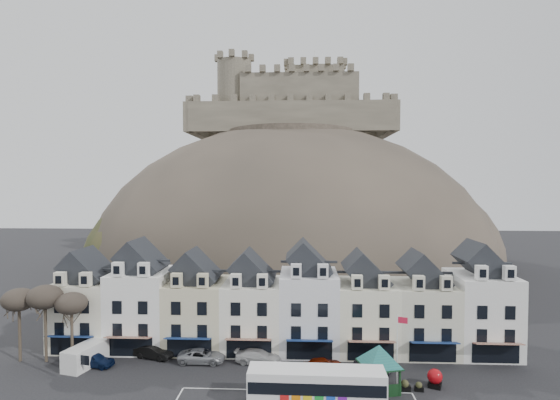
# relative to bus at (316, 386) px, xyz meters

# --- Properties ---
(townhouse_terrace) EXTENTS (54.40, 9.35, 11.80)m
(townhouse_terrace) POSITION_rel_bus_xyz_m (-3.67, 13.86, 3.40)
(townhouse_terrace) COLOR silver
(townhouse_terrace) RESTS_ON ground
(castle_hill) EXTENTS (100.00, 76.00, 68.00)m
(castle_hill) POSITION_rel_bus_xyz_m (-2.56, 66.85, -1.79)
(castle_hill) COLOR #37322B
(castle_hill) RESTS_ON ground
(castle) EXTENTS (50.20, 22.20, 22.00)m
(castle) POSITION_rel_bus_xyz_m (-3.31, 73.83, 38.29)
(castle) COLOR brown
(castle) RESTS_ON ground
(tree_left_far) EXTENTS (3.61, 3.61, 8.24)m
(tree_left_far) POSITION_rel_bus_xyz_m (-32.81, 8.40, 5.00)
(tree_left_far) COLOR #392D24
(tree_left_far) RESTS_ON ground
(tree_left_mid) EXTENTS (3.78, 3.78, 8.64)m
(tree_left_mid) POSITION_rel_bus_xyz_m (-29.81, 8.40, 5.34)
(tree_left_mid) COLOR #392D24
(tree_left_mid) RESTS_ON ground
(tree_left_near) EXTENTS (3.43, 3.43, 7.84)m
(tree_left_near) POSITION_rel_bus_xyz_m (-26.81, 8.40, 4.65)
(tree_left_near) COLOR #392D24
(tree_left_near) RESTS_ON ground
(bus) EXTENTS (12.23, 3.06, 3.44)m
(bus) POSITION_rel_bus_xyz_m (0.00, 0.00, 0.00)
(bus) COLOR #262628
(bus) RESTS_ON ground
(bus_shelter) EXTENTS (6.79, 6.79, 4.45)m
(bus_shelter) POSITION_rel_bus_xyz_m (6.15, 3.32, 1.55)
(bus_shelter) COLOR black
(bus_shelter) RESTS_ON ground
(red_buoy) EXTENTS (1.58, 1.58, 1.78)m
(red_buoy) POSITION_rel_bus_xyz_m (11.73, 4.28, -0.99)
(red_buoy) COLOR black
(red_buoy) RESTS_ON ground
(flagpole) EXTENTS (0.97, 0.39, 7.05)m
(flagpole) POSITION_rel_bus_xyz_m (8.20, 4.56, 2.13)
(flagpole) COLOR silver
(flagpole) RESTS_ON ground
(white_van) EXTENTS (3.40, 5.40, 2.29)m
(white_van) POSITION_rel_bus_xyz_m (-24.84, 7.47, -0.75)
(white_van) COLOR white
(white_van) RESTS_ON ground
(planter_west) EXTENTS (1.10, 0.75, 1.07)m
(planter_west) POSITION_rel_bus_xyz_m (8.61, 3.34, -1.39)
(planter_west) COLOR black
(planter_west) RESTS_ON ground
(planter_east) EXTENTS (0.94, 0.62, 0.89)m
(planter_east) POSITION_rel_bus_xyz_m (9.95, 3.35, -1.47)
(planter_east) COLOR black
(planter_east) RESTS_ON ground
(car_navy) EXTENTS (4.56, 2.42, 1.48)m
(car_navy) POSITION_rel_bus_xyz_m (-23.81, 7.40, -1.16)
(car_navy) COLOR #0B1838
(car_navy) RESTS_ON ground
(car_black) EXTENTS (4.80, 2.82, 1.49)m
(car_black) POSITION_rel_bus_xyz_m (-18.12, 9.90, -1.15)
(car_black) COLOR black
(car_black) RESTS_ON ground
(car_silver) EXTENTS (5.12, 2.40, 1.45)m
(car_silver) POSITION_rel_bus_xyz_m (-12.40, 8.99, -1.18)
(car_silver) COLOR gray
(car_silver) RESTS_ON ground
(car_white) EXTENTS (5.38, 2.75, 1.49)m
(car_white) POSITION_rel_bus_xyz_m (-6.07, 9.08, -1.15)
(car_white) COLOR silver
(car_white) RESTS_ON ground
(car_maroon) EXTENTS (4.52, 2.92, 1.43)m
(car_maroon) POSITION_rel_bus_xyz_m (0.99, 7.43, -1.18)
(car_maroon) COLOR #5E1405
(car_maroon) RESTS_ON ground
(car_charcoal) EXTENTS (4.14, 2.87, 1.29)m
(car_charcoal) POSITION_rel_bus_xyz_m (6.19, 7.40, -1.25)
(car_charcoal) COLOR black
(car_charcoal) RESTS_ON ground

